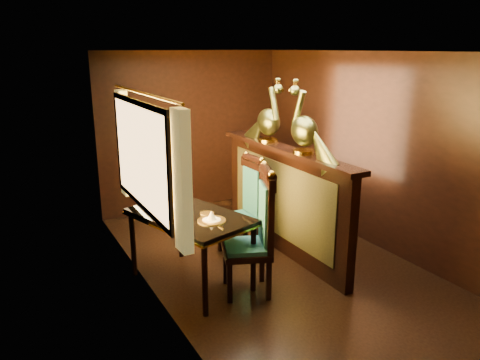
{
  "coord_description": "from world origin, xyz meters",
  "views": [
    {
      "loc": [
        -2.83,
        -4.38,
        2.55
      ],
      "look_at": [
        -0.32,
        0.26,
        1.04
      ],
      "focal_mm": 35.0,
      "sensor_mm": 36.0,
      "label": 1
    }
  ],
  "objects": [
    {
      "name": "dining_table",
      "position": [
        -1.05,
        0.05,
        0.74
      ],
      "size": [
        1.2,
        1.56,
        1.01
      ],
      "rotation": [
        0.0,
        0.0,
        0.3
      ],
      "color": "black",
      "rests_on": "ground"
    },
    {
      "name": "peacock_right",
      "position": [
        0.33,
        0.69,
        1.77
      ],
      "size": [
        0.26,
        0.69,
        0.83
      ],
      "primitive_type": null,
      "color": "#1B5333",
      "rests_on": "partition"
    },
    {
      "name": "partition",
      "position": [
        0.32,
        0.3,
        0.71
      ],
      "size": [
        0.26,
        2.7,
        1.36
      ],
      "color": "black",
      "rests_on": "ground"
    },
    {
      "name": "peacock_left",
      "position": [
        0.33,
        -0.09,
        1.78
      ],
      "size": [
        0.26,
        0.7,
        0.83
      ],
      "primitive_type": null,
      "color": "#1B5333",
      "rests_on": "partition"
    },
    {
      "name": "chair_right",
      "position": [
        -0.09,
        0.47,
        0.66
      ],
      "size": [
        0.47,
        0.51,
        1.28
      ],
      "rotation": [
        0.0,
        0.0,
        0.03
      ],
      "color": "black",
      "rests_on": "ground"
    },
    {
      "name": "chair_left",
      "position": [
        -0.49,
        -0.47,
        0.73
      ],
      "size": [
        0.65,
        0.67,
        1.39
      ],
      "rotation": [
        0.0,
        0.0,
        -0.37
      ],
      "color": "black",
      "rests_on": "ground"
    },
    {
      "name": "ground",
      "position": [
        0.0,
        0.0,
        0.0
      ],
      "size": [
        5.0,
        5.0,
        0.0
      ],
      "primitive_type": "plane",
      "color": "black",
      "rests_on": "ground"
    },
    {
      "name": "room_shell",
      "position": [
        -0.09,
        0.02,
        1.58
      ],
      "size": [
        3.04,
        5.04,
        2.52
      ],
      "color": "black",
      "rests_on": "ground"
    }
  ]
}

